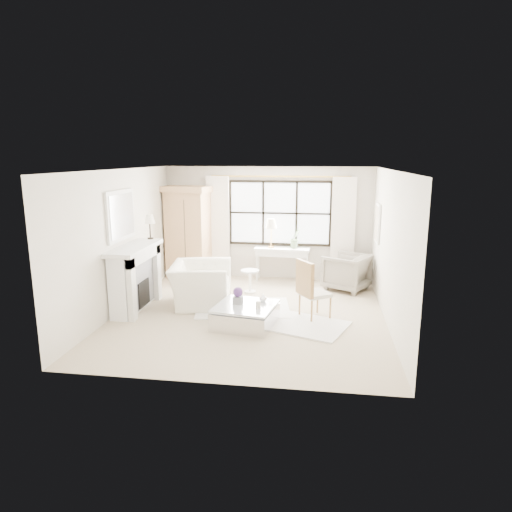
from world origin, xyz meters
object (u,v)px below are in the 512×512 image
Objects in this scene: armoire at (189,232)px; club_armchair at (201,284)px; console_table at (282,264)px; coffee_table at (245,316)px.

armoire is 2.32m from club_armchair.
console_table is 2.54m from club_armchair.
armoire is 3.74m from coffee_table.
console_table is at bearing -42.78° from club_armchair.
coffee_table is at bearing -93.73° from console_table.
club_armchair reaches higher than coffee_table.
coffee_table is (1.91, -3.07, -0.96)m from armoire.
console_table reaches higher than coffee_table.
armoire is at bearing 14.29° from club_armchair.
coffee_table is at bearing -46.70° from armoire.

